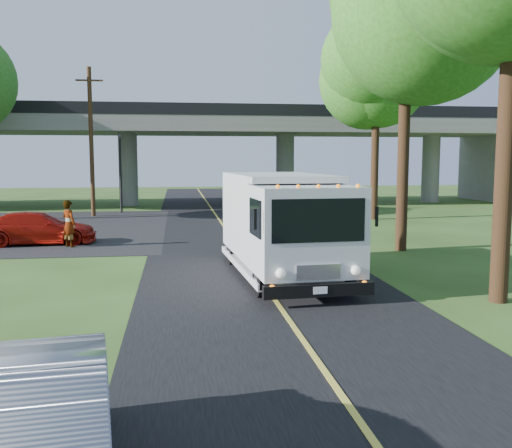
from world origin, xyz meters
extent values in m
plane|color=#2A4518|center=(0.00, 0.00, 0.00)|extent=(120.00, 120.00, 0.00)
cube|color=black|center=(0.00, 10.00, 0.01)|extent=(7.00, 90.00, 0.02)
cube|color=black|center=(-11.00, 18.00, 0.01)|extent=(16.00, 18.00, 0.01)
cube|color=gold|center=(0.00, 10.00, 0.03)|extent=(0.12, 90.00, 0.01)
cube|color=slate|center=(0.00, 32.00, 6.00)|extent=(50.00, 9.00, 1.20)
cube|color=black|center=(0.00, 27.60, 6.90)|extent=(50.00, 0.25, 0.80)
cube|color=black|center=(0.00, 36.40, 6.90)|extent=(50.00, 0.25, 0.80)
cube|color=slate|center=(25.00, 32.00, 3.00)|extent=(4.00, 10.00, 6.00)
cylinder|color=slate|center=(-6.00, 32.00, 2.70)|extent=(1.40, 1.40, 5.40)
cylinder|color=slate|center=(6.00, 32.00, 2.70)|extent=(1.40, 1.40, 5.40)
cylinder|color=slate|center=(18.00, 32.00, 2.70)|extent=(1.40, 1.40, 5.40)
cylinder|color=black|center=(-6.00, 26.00, 2.60)|extent=(0.14, 0.14, 5.20)
imported|color=black|center=(-6.00, 26.00, 4.60)|extent=(0.18, 0.22, 1.10)
cylinder|color=#472D19|center=(-7.50, 24.00, 4.50)|extent=(0.26, 0.26, 9.00)
cube|color=#472D19|center=(-7.50, 24.00, 8.20)|extent=(1.60, 0.10, 0.10)
cylinder|color=#382314|center=(5.50, 1.00, 3.50)|extent=(0.44, 0.44, 7.00)
cylinder|color=#382314|center=(6.20, 9.00, 3.85)|extent=(0.44, 0.44, 7.70)
cylinder|color=#382314|center=(9.00, 20.00, 3.32)|extent=(0.44, 0.44, 6.65)
sphere|color=#2A5D18|center=(9.00, 20.00, 8.20)|extent=(5.58, 5.58, 5.58)
sphere|color=#2A5D18|center=(9.50, 19.60, 8.50)|extent=(4.96, 4.96, 4.96)
cube|color=silver|center=(0.66, 5.57, 1.84)|extent=(2.93, 4.99, 2.47)
cube|color=silver|center=(0.87, 2.17, 1.73)|extent=(2.76, 2.14, 2.25)
cube|color=black|center=(0.93, 1.20, 2.09)|extent=(2.31, 0.23, 1.04)
cube|color=black|center=(0.94, 1.09, 0.42)|extent=(2.76, 0.37, 0.31)
cube|color=silver|center=(0.69, 5.13, 0.33)|extent=(3.03, 6.53, 0.20)
cylinder|color=black|center=(-0.26, 2.32, 0.49)|extent=(0.37, 1.01, 0.99)
cylinder|color=black|center=(1.98, 2.46, 0.49)|extent=(0.37, 1.01, 0.99)
cylinder|color=black|center=(-0.55, 6.93, 0.49)|extent=(0.37, 1.01, 0.99)
cylinder|color=black|center=(1.69, 7.07, 0.49)|extent=(0.37, 1.01, 0.99)
imported|color=#921009|center=(-8.13, 12.54, 0.68)|extent=(4.80, 2.25, 1.35)
imported|color=#909398|center=(-3.92, -6.43, 0.78)|extent=(2.34, 4.94, 1.56)
imported|color=gray|center=(-6.70, 11.50, 0.95)|extent=(0.81, 0.81, 1.90)
camera|label=1|loc=(-2.40, -11.93, 3.56)|focal=40.00mm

